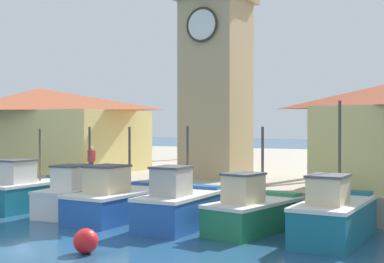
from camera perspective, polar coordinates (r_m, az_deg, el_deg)
The scene contains 13 objects.
ground_plane at distance 17.54m, azimuth -18.70°, elevation -11.78°, with size 300.00×300.00×0.00m, color navy.
quay_wharf at distance 42.41m, azimuth 11.92°, elevation -3.79°, with size 120.00×40.00×1.13m, color #A89E89.
fishing_boat_left_outer at distance 25.40m, azimuth -16.91°, elevation -6.16°, with size 1.95×4.51×3.64m.
fishing_boat_left_inner at distance 23.84m, azimuth -11.74°, elevation -6.72°, with size 2.57×5.24×3.72m.
fishing_boat_mid_left at distance 21.92m, azimuth -7.77°, elevation -7.30°, with size 2.26×5.01×3.72m.
fishing_boat_center at distance 19.88m, azimuth -1.27°, elevation -7.95°, with size 2.07×4.27×3.75m.
fishing_boat_mid_right at distance 19.26m, azimuth 6.60°, elevation -8.46°, with size 2.47×4.47×3.73m.
fishing_boat_right_inner at distance 18.32m, azimuth 14.96°, elevation -8.72°, with size 1.96×4.69×4.61m.
clock_tower at distance 27.84m, azimuth 2.59°, elevation 8.79°, with size 3.42×3.42×13.98m.
warehouse_left at distance 34.51m, azimuth -16.06°, elevation 0.40°, with size 13.18×6.65×5.00m.
port_crane_near at distance 45.90m, azimuth 2.07°, elevation 5.02°, with size 5.83×9.24×15.93m.
mooring_buoy at distance 16.29m, azimuth -11.27°, elevation -11.39°, with size 0.74×0.74×0.74m, color red.
dock_worker_near_tower at distance 27.44m, azimuth -10.68°, elevation -3.17°, with size 0.34×0.22×1.62m.
Camera 1 is at (12.79, -11.41, 3.72)m, focal length 50.00 mm.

